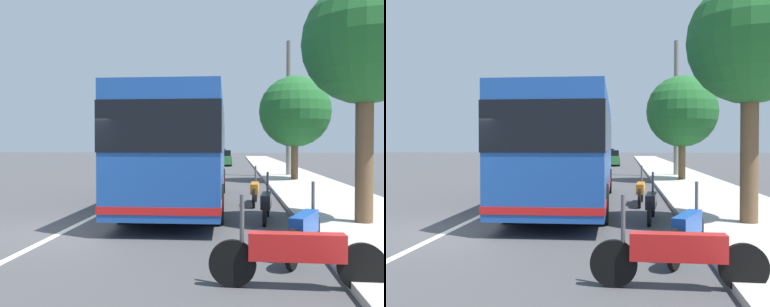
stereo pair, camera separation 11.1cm
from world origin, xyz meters
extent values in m
plane|color=#424244|center=(0.00, 0.00, 0.00)|extent=(220.00, 220.00, 0.00)
cube|color=#B2ADA3|center=(10.00, -7.18, 0.07)|extent=(110.00, 3.60, 0.14)
cube|color=silver|center=(10.00, 0.00, 0.00)|extent=(110.00, 0.16, 0.01)
cube|color=#1E4C9E|center=(4.73, -2.15, 1.84)|extent=(10.84, 2.81, 2.99)
cube|color=black|center=(4.73, -2.15, 2.34)|extent=(10.88, 2.85, 1.09)
cube|color=red|center=(4.73, -2.15, 0.60)|extent=(10.87, 2.84, 0.16)
cylinder|color=black|center=(8.15, -0.89, 0.50)|extent=(1.01, 0.32, 1.00)
cylinder|color=black|center=(8.21, -3.26, 0.50)|extent=(1.01, 0.32, 1.00)
cylinder|color=black|center=(1.25, -1.05, 0.50)|extent=(1.01, 0.32, 1.00)
cylinder|color=black|center=(1.30, -3.42, 0.50)|extent=(1.01, 0.32, 1.00)
cylinder|color=black|center=(-3.36, -3.82, 0.33)|extent=(0.08, 0.65, 0.65)
cylinder|color=black|center=(-3.37, -5.54, 0.33)|extent=(0.08, 0.65, 0.65)
cube|color=red|center=(-3.37, -4.68, 0.58)|extent=(0.25, 1.29, 0.37)
cylinder|color=#4C4C51|center=(-3.36, -3.95, 0.93)|extent=(0.06, 0.06, 0.70)
cylinder|color=black|center=(-0.99, -5.34, 0.32)|extent=(0.63, 0.32, 0.65)
cylinder|color=black|center=(-2.45, -4.75, 0.32)|extent=(0.63, 0.32, 0.65)
cube|color=#1947A5|center=(-1.72, -5.04, 0.57)|extent=(1.18, 0.67, 0.39)
cylinder|color=#4C4C51|center=(-1.10, -5.30, 0.92)|extent=(0.06, 0.06, 0.70)
cylinder|color=black|center=(2.57, -4.73, 0.28)|extent=(0.57, 0.15, 0.56)
cylinder|color=black|center=(1.13, -4.55, 0.28)|extent=(0.57, 0.15, 0.56)
cube|color=black|center=(1.85, -4.64, 0.53)|extent=(1.11, 0.37, 0.35)
cylinder|color=#4C4C51|center=(2.47, -4.72, 0.88)|extent=(0.06, 0.06, 0.70)
cylinder|color=black|center=(5.68, -4.54, 0.30)|extent=(0.61, 0.13, 0.61)
cylinder|color=black|center=(4.13, -4.41, 0.30)|extent=(0.61, 0.13, 0.61)
cube|color=orange|center=(4.91, -4.47, 0.55)|extent=(1.18, 0.34, 0.32)
cylinder|color=#4C4C51|center=(5.57, -4.53, 0.90)|extent=(0.06, 0.06, 0.70)
cube|color=black|center=(31.13, 2.79, 0.60)|extent=(4.17, 1.88, 0.83)
cube|color=black|center=(31.38, 2.79, 1.24)|extent=(2.09, 1.67, 0.46)
cylinder|color=black|center=(29.74, 2.05, 0.32)|extent=(0.65, 0.24, 0.64)
cylinder|color=black|center=(29.80, 3.63, 0.32)|extent=(0.65, 0.24, 0.64)
cylinder|color=black|center=(32.46, 1.96, 0.32)|extent=(0.65, 0.24, 0.64)
cylinder|color=black|center=(32.51, 3.54, 0.32)|extent=(0.65, 0.24, 0.64)
cube|color=#2D7238|center=(32.36, -2.48, 0.57)|extent=(4.53, 1.90, 0.78)
cube|color=black|center=(32.36, -2.48, 1.23)|extent=(2.12, 1.70, 0.54)
cylinder|color=black|center=(33.82, -1.63, 0.32)|extent=(0.65, 0.24, 0.64)
cylinder|color=black|center=(33.86, -3.25, 0.32)|extent=(0.65, 0.24, 0.64)
cylinder|color=black|center=(30.86, -1.70, 0.32)|extent=(0.65, 0.24, 0.64)
cylinder|color=black|center=(30.91, -3.33, 0.32)|extent=(0.65, 0.24, 0.64)
cube|color=gray|center=(42.45, -1.77, 0.60)|extent=(4.03, 1.80, 0.83)
cube|color=black|center=(42.32, -1.77, 1.29)|extent=(2.08, 1.62, 0.56)
cylinder|color=black|center=(43.78, -1.03, 0.32)|extent=(0.64, 0.23, 0.64)
cylinder|color=black|center=(43.75, -2.58, 0.32)|extent=(0.64, 0.23, 0.64)
cylinder|color=black|center=(41.14, -0.97, 0.32)|extent=(0.64, 0.23, 0.64)
cylinder|color=black|center=(41.11, -2.52, 0.32)|extent=(0.64, 0.23, 0.64)
cylinder|color=brown|center=(1.15, -6.86, 1.75)|extent=(0.41, 0.41, 3.50)
sphere|color=#1E5B26|center=(1.15, -6.86, 4.38)|extent=(2.94, 2.94, 2.94)
cylinder|color=brown|center=(14.07, -6.98, 1.32)|extent=(0.37, 0.37, 2.64)
sphere|color=#1E5B26|center=(14.07, -6.98, 3.78)|extent=(3.81, 3.81, 3.81)
cylinder|color=slate|center=(17.68, -7.09, 4.21)|extent=(0.32, 0.32, 8.43)
camera|label=1|loc=(-9.17, -3.88, 1.94)|focal=39.72mm
camera|label=2|loc=(-9.16, -3.99, 1.94)|focal=39.72mm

